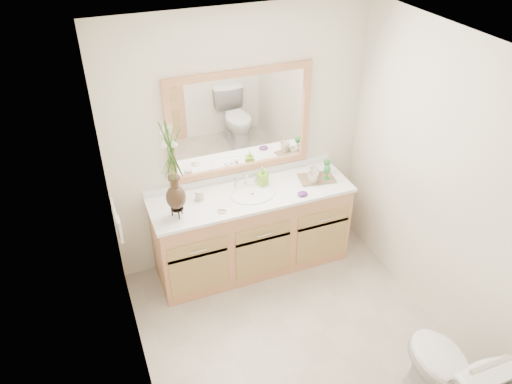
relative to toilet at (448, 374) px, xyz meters
name	(u,v)px	position (x,y,z in m)	size (l,w,h in m)	color
floor	(296,340)	(-0.70, 0.92, -0.37)	(2.60, 2.60, 0.00)	beige
ceiling	(315,55)	(-0.70, 0.92, 2.03)	(2.40, 2.60, 0.02)	white
wall_back	(240,143)	(-0.70, 2.22, 0.83)	(2.40, 0.02, 2.40)	white
wall_front	(420,373)	(-0.70, -0.38, 0.83)	(2.40, 0.02, 2.40)	white
wall_left	(130,267)	(-1.90, 0.92, 0.83)	(0.02, 2.60, 2.40)	white
wall_right	(444,190)	(0.50, 0.92, 0.83)	(0.02, 2.60, 2.40)	white
vanity	(252,231)	(-0.70, 1.93, 0.03)	(1.80, 0.55, 0.80)	tan
counter	(252,195)	(-0.70, 1.93, 0.45)	(1.84, 0.57, 0.03)	white
sink	(252,199)	(-0.70, 1.92, 0.41)	(0.38, 0.34, 0.23)	white
mirror	(241,123)	(-0.70, 2.20, 1.04)	(1.32, 0.04, 0.97)	white
switch_plate	(119,225)	(-1.89, 1.68, 0.61)	(0.02, 0.12, 0.12)	white
grab_bar	(510,358)	(0.00, -0.35, 0.58)	(0.03, 0.03, 0.55)	silver
toilet	(448,374)	(0.00, 0.00, 0.00)	(0.42, 0.75, 0.74)	white
flower_vase	(172,160)	(-1.40, 1.84, 1.00)	(0.19, 0.19, 0.80)	black
tumbler	(200,195)	(-1.16, 2.01, 0.51)	(0.07, 0.07, 0.09)	beige
soap_dish	(222,210)	(-1.03, 1.78, 0.47)	(0.10, 0.10, 0.03)	beige
soap_bottle	(263,177)	(-0.55, 2.03, 0.54)	(0.07, 0.08, 0.16)	#84C82F
purple_dish	(302,194)	(-0.29, 1.74, 0.48)	(0.10, 0.08, 0.03)	#592775
tray	(317,178)	(-0.05, 1.94, 0.47)	(0.32, 0.21, 0.02)	olive
mug_left	(313,177)	(-0.12, 1.89, 0.53)	(0.10, 0.10, 0.10)	beige
mug_right	(314,171)	(-0.06, 1.99, 0.52)	(0.09, 0.08, 0.09)	beige
goblet_front	(327,170)	(0.03, 1.89, 0.57)	(0.06, 0.06, 0.14)	#297D35
goblet_back	(327,163)	(0.08, 1.99, 0.57)	(0.06, 0.06, 0.14)	#297D35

